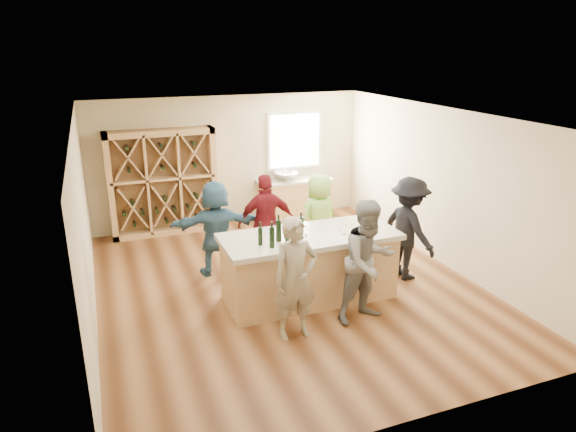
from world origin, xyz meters
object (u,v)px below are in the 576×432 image
object	(u,v)px
person_far_mid	(267,222)
person_far_right	(319,217)
tasting_counter_base	(309,269)
wine_bottle_b	(272,237)
sink	(286,176)
wine_bottle_c	(279,230)
wine_bottle_e	(301,228)
person_server	(408,228)
person_far_left	(216,228)
person_near_right	(368,262)
person_near_left	(295,279)
wine_bottle_a	(260,236)
wine_rack	(163,183)
wine_bottle_d	(287,234)

from	to	relation	value
person_far_mid	person_far_right	world-z (taller)	person_far_mid
tasting_counter_base	wine_bottle_b	size ratio (longest dim) A/B	8.43
sink	wine_bottle_c	bearing A→B (deg)	-112.20
wine_bottle_e	person_server	bearing A→B (deg)	6.81
person_far_right	sink	bearing A→B (deg)	-110.64
person_far_left	sink	bearing A→B (deg)	-127.04
wine_bottle_c	wine_bottle_b	bearing A→B (deg)	-131.03
person_near_right	person_far_right	xyz separation A→B (m)	(0.25, 2.27, -0.10)
wine_bottle_e	person_near_left	xyz separation A→B (m)	(-0.42, -0.84, -0.39)
wine_bottle_a	wine_bottle_b	bearing A→B (deg)	-49.51
wine_rack	person_server	xyz separation A→B (m)	(3.54, -3.67, -0.22)
sink	wine_bottle_b	world-z (taller)	wine_bottle_b
wine_bottle_b	wine_bottle_a	bearing A→B (deg)	130.49
wine_bottle_c	wine_bottle_e	size ratio (longest dim) A/B	0.99
tasting_counter_base	person_near_right	xyz separation A→B (m)	(0.52, -0.89, 0.41)
wine_bottle_d	wine_bottle_e	world-z (taller)	wine_bottle_e
person_server	person_far_left	xyz separation A→B (m)	(-2.99, 1.32, -0.05)
person_far_right	wine_bottle_a	bearing A→B (deg)	28.74
tasting_counter_base	wine_rack	bearing A→B (deg)	113.81
person_near_left	wine_rack	bearing A→B (deg)	99.88
sink	person_near_left	size ratio (longest dim) A/B	0.32
sink	wine_bottle_d	xyz separation A→B (m)	(-1.47, -3.94, 0.20)
wine_bottle_b	wine_rack	bearing A→B (deg)	103.26
person_near_left	person_far_right	distance (m)	2.72
wine_bottle_e	person_far_mid	size ratio (longest dim) A/B	0.19
wine_bottle_a	person_near_right	size ratio (longest dim) A/B	0.15
wine_bottle_d	person_far_mid	distance (m)	1.59
wine_bottle_a	person_near_right	bearing A→B (deg)	-28.66
tasting_counter_base	person_near_right	size ratio (longest dim) A/B	1.43
wine_rack	wine_bottle_b	xyz separation A→B (m)	(0.97, -4.10, 0.13)
person_near_right	tasting_counter_base	bearing A→B (deg)	110.65
wine_rack	person_far_mid	distance (m)	2.86
wine_bottle_c	person_near_left	bearing A→B (deg)	-94.91
person_far_left	person_far_mid	bearing A→B (deg)	178.55
person_near_right	person_far_left	size ratio (longest dim) A/B	1.09
person_near_left	person_near_right	world-z (taller)	person_near_right
person_far_mid	person_near_left	bearing A→B (deg)	87.30
wine_bottle_c	person_far_right	xyz separation A→B (m)	(1.32, 1.48, -0.43)
tasting_counter_base	person_near_left	world-z (taller)	person_near_left
tasting_counter_base	person_near_right	world-z (taller)	person_near_right
tasting_counter_base	wine_bottle_d	size ratio (longest dim) A/B	9.84
tasting_counter_base	person_far_left	distance (m)	1.86
wine_rack	wine_bottle_a	world-z (taller)	wine_rack
person_near_left	person_server	xyz separation A→B (m)	(2.47, 1.08, 0.02)
tasting_counter_base	wine_bottle_a	world-z (taller)	wine_bottle_a
wine_bottle_e	person_near_right	size ratio (longest dim) A/B	0.18
sink	tasting_counter_base	bearing A→B (deg)	-105.33
sink	tasting_counter_base	distance (m)	3.90
person_far_left	wine_bottle_a	bearing A→B (deg)	106.38
person_far_left	wine_bottle_b	bearing A→B (deg)	109.53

